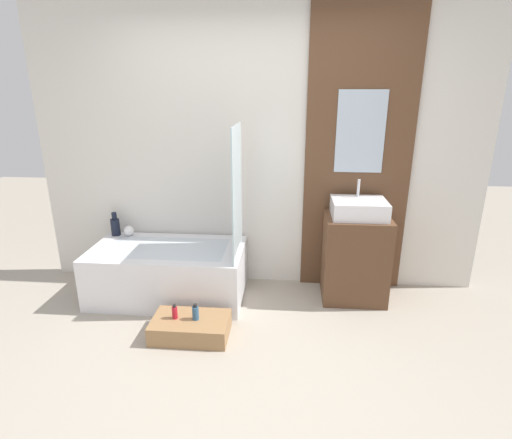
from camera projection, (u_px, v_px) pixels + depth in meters
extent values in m
plane|color=#A39989|center=(237.00, 386.00, 2.64)|extent=(12.00, 12.00, 0.00)
cube|color=silver|center=(257.00, 152.00, 3.72)|extent=(4.20, 0.06, 2.60)
cube|color=brown|center=(358.00, 154.00, 3.60)|extent=(0.96, 0.03, 2.60)
cube|color=#ADBCCC|center=(360.00, 132.00, 3.52)|extent=(0.42, 0.01, 0.72)
cube|color=white|center=(169.00, 272.00, 3.71)|extent=(1.39, 0.76, 0.48)
cube|color=silver|center=(167.00, 248.00, 3.64)|extent=(1.08, 0.53, 0.01)
cube|color=silver|center=(237.00, 193.00, 3.33)|extent=(0.01, 0.55, 1.11)
cube|color=#997047|center=(191.00, 327.00, 3.15)|extent=(0.60, 0.36, 0.15)
cube|color=brown|center=(355.00, 258.00, 3.64)|extent=(0.57, 0.47, 0.79)
cube|color=white|center=(359.00, 208.00, 3.50)|extent=(0.47, 0.39, 0.15)
cylinder|color=silver|center=(358.00, 188.00, 3.55)|extent=(0.02, 0.02, 0.16)
cylinder|color=black|center=(115.00, 227.00, 3.93)|extent=(0.09, 0.09, 0.16)
cylinder|color=black|center=(114.00, 216.00, 3.89)|extent=(0.05, 0.05, 0.07)
sphere|color=white|center=(129.00, 231.00, 3.92)|extent=(0.10, 0.10, 0.10)
cylinder|color=#B21928|center=(175.00, 313.00, 3.12)|extent=(0.04, 0.04, 0.10)
cylinder|color=black|center=(174.00, 306.00, 3.10)|extent=(0.03, 0.03, 0.02)
cylinder|color=#2D567A|center=(196.00, 313.00, 3.10)|extent=(0.05, 0.05, 0.11)
cylinder|color=black|center=(195.00, 306.00, 3.08)|extent=(0.03, 0.03, 0.02)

